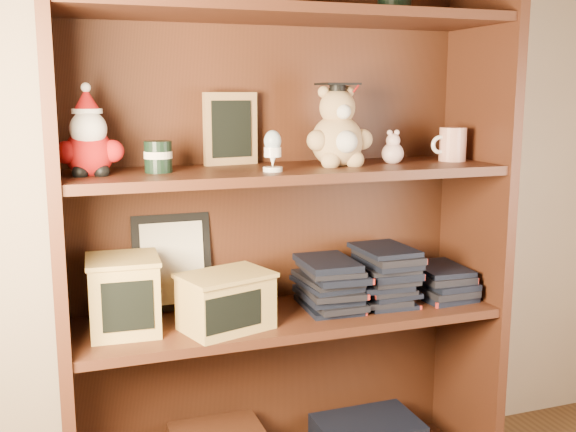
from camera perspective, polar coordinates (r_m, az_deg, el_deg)
name	(u,v)px	position (r m, az deg, el deg)	size (l,w,h in m)	color
bookcase	(281,228)	(1.84, -0.60, -1.00)	(1.20, 0.35, 1.60)	#452113
shelf_lower	(288,317)	(1.86, 0.00, -8.58)	(1.14, 0.33, 0.02)	#452113
shelf_upper	(288,172)	(1.77, 0.00, 3.74)	(1.14, 0.33, 0.02)	#452113
santa_plush	(89,141)	(1.66, -16.51, 6.11)	(0.16, 0.11, 0.22)	#A50F0F
teachers_tin	(158,156)	(1.69, -10.93, 4.98)	(0.07, 0.07, 0.08)	black
chalkboard_plaque	(231,130)	(1.84, -4.89, 7.26)	(0.15, 0.09, 0.19)	#9E7547
egg_cup	(273,149)	(1.67, -1.31, 5.67)	(0.05, 0.05, 0.10)	white
grad_teddy_bear	(338,134)	(1.81, 4.25, 6.97)	(0.19, 0.16, 0.23)	tan
pink_figurine	(393,150)	(1.89, 8.86, 5.51)	(0.06, 0.06, 0.10)	beige
teacher_mug	(452,144)	(1.99, 13.71, 5.92)	(0.11, 0.08, 0.10)	silver
certificate_frame	(172,262)	(1.88, -9.76, -3.90)	(0.21, 0.05, 0.27)	black
treats_box	(124,294)	(1.74, -13.73, -6.47)	(0.19, 0.19, 0.19)	tan
pencils_box	(226,301)	(1.72, -5.27, -7.17)	(0.26, 0.22, 0.15)	tan
book_stack_left	(330,283)	(1.88, 3.61, -5.71)	(0.14, 0.20, 0.14)	black
book_stack_mid	(383,273)	(1.94, 8.02, -4.77)	(0.14, 0.20, 0.18)	black
book_stack_right	(441,283)	(2.05, 12.79, -5.52)	(0.14, 0.20, 0.08)	black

